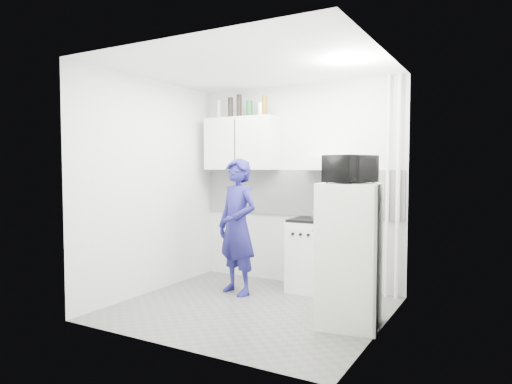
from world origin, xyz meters
The scene contains 23 objects.
floor centered at (0.00, 0.00, 0.00)m, with size 2.80×2.80×0.00m, color #595959.
ceiling centered at (0.00, 0.00, 2.60)m, with size 2.80×2.80×0.00m, color white.
wall_back centered at (0.00, 1.25, 1.30)m, with size 2.80×2.80×0.00m, color silver.
wall_left centered at (-1.40, 0.00, 1.30)m, with size 2.60×2.60×0.00m, color silver.
wall_right centered at (1.40, 0.00, 1.30)m, with size 2.60×2.60×0.00m, color silver.
person centered at (-0.43, 0.44, 0.82)m, with size 0.60×0.39×1.63m, color navy.
stove centered at (0.33, 1.00, 0.43)m, with size 0.54×0.54×0.87m, color silver.
fridge centered at (1.10, 0.02, 0.69)m, with size 0.57×0.57×1.38m, color white.
stove_top centered at (0.33, 1.00, 0.88)m, with size 0.52×0.52×0.03m, color black.
saucepan centered at (0.42, 0.96, 0.95)m, with size 0.18×0.18×0.10m, color silver.
microwave centered at (1.10, 0.02, 1.51)m, with size 0.33×0.48×0.27m, color black.
bottle_a centered at (-1.12, 1.07, 2.33)m, with size 0.06×0.06×0.26m, color #B2B7BC.
bottle_c centered at (-0.93, 1.07, 2.34)m, with size 0.07×0.07×0.28m, color black.
bottle_d centered at (-0.79, 1.07, 2.35)m, with size 0.07×0.07×0.31m, color black.
canister_a centered at (-0.63, 1.07, 2.31)m, with size 0.09×0.09×0.22m, color #144C1E.
canister_b centered at (-0.47, 1.07, 2.29)m, with size 0.09×0.09×0.17m, color silver.
bottle_e centered at (-0.40, 1.07, 2.33)m, with size 0.07×0.07×0.27m, color brown.
upper_cabinet centered at (-0.75, 1.07, 1.85)m, with size 1.00×0.35×0.70m, color white.
range_hood centered at (0.45, 1.00, 1.57)m, with size 0.60×0.50×0.14m, color silver.
backsplash centered at (0.00, 1.24, 1.20)m, with size 2.74×0.03×0.60m, color white.
pipe_a centered at (1.30, 1.17, 1.30)m, with size 0.05×0.05×2.60m, color silver.
pipe_b centered at (1.18, 1.17, 1.30)m, with size 0.04×0.04×2.60m, color silver.
ceiling_spot_fixture centered at (1.00, 0.20, 2.57)m, with size 0.10×0.10×0.02m, color white.
Camera 1 is at (2.45, -4.21, 1.53)m, focal length 32.00 mm.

